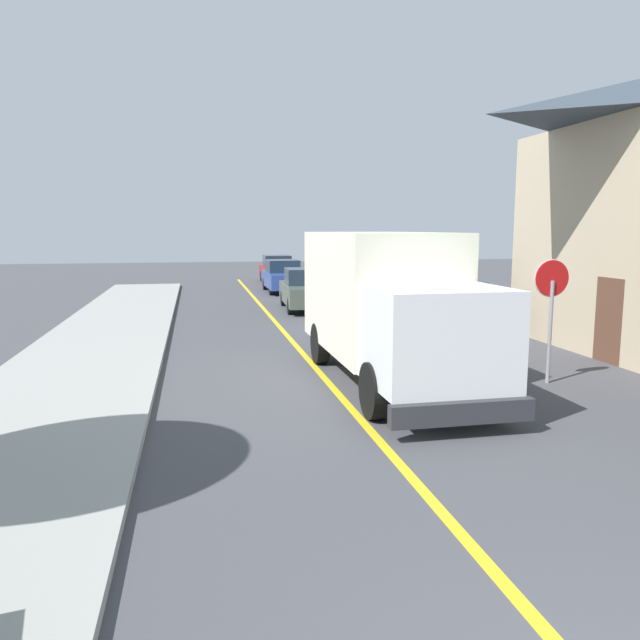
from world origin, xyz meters
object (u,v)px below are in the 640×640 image
Objects in this scene: box_truck at (387,300)px; parked_car_near at (368,308)px; parked_car_far at (283,277)px; parked_car_furthest at (277,270)px; parked_car_mid at (306,290)px; parked_van_across at (451,308)px; stop_sign at (551,297)px.

parked_car_near is (1.32, 6.07, -0.97)m from box_truck.
parked_car_far and parked_car_furthest have the same top height.
box_truck is 19.37m from parked_car_far.
parked_car_mid is 7.41m from parked_van_across.
parked_car_far is (0.08, 7.17, 0.00)m from parked_car_mid.
parked_car_far is 14.12m from parked_van_across.
stop_sign reaches higher than parked_car_near.
stop_sign is (2.85, -20.20, 1.06)m from parked_car_far.
box_truck is at bearing -91.44° from parked_car_far.
stop_sign is (2.93, -13.02, 1.06)m from parked_car_mid.
box_truck reaches higher than parked_van_across.
parked_van_across is at bearing 84.86° from stop_sign.
parked_car_near is 1.01× the size of parked_car_far.
parked_car_near is 2.64m from parked_van_across.
parked_car_near and parked_car_far have the same top height.
box_truck is at bearing -92.10° from parked_car_furthest.
parked_car_far is 1.00× the size of parked_car_furthest.
stop_sign reaches higher than parked_car_furthest.
parked_car_mid is 12.77m from parked_car_furthest.
box_truck is at bearing -124.81° from parked_van_across.
stop_sign is (3.34, -0.86, 0.09)m from box_truck.
parked_car_far is 20.42m from stop_sign.
box_truck reaches higher than parked_car_furthest.
parked_car_furthest is at bearing 95.37° from stop_sign.
box_truck is 1.61× the size of parked_van_across.
parked_car_furthest is (-0.41, 18.85, 0.00)m from parked_car_near.
parked_car_furthest is 0.99× the size of parked_van_across.
parked_car_far is 5.60m from parked_car_furthest.
stop_sign is at bearing -95.14° from parked_van_across.
parked_car_near is 1.68× the size of stop_sign.
parked_car_mid and parked_car_furthest have the same top height.
box_truck is 1.63× the size of parked_car_furthest.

